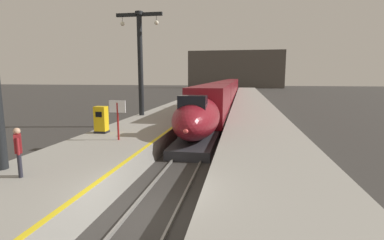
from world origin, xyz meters
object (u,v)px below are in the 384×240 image
Objects in this scene: station_column_mid at (140,54)px; departure_info_board at (118,112)px; highspeed_train_main at (226,90)px; passenger_mid_platform at (18,148)px; passenger_near_edge at (185,99)px; ticket_machine_yellow at (101,121)px; rolling_suitcase at (184,106)px.

station_column_mid is 4.12× the size of departure_info_board.
highspeed_train_main is 44.98× the size of passenger_mid_platform.
passenger_near_edge is 14.42m from ticket_machine_yellow.
passenger_mid_platform is at bearing -93.52° from passenger_near_edge.
passenger_near_edge is at bearing 86.48° from passenger_mid_platform.
station_column_mid reaches higher than passenger_near_edge.
departure_info_board reaches higher than passenger_mid_platform.
ticket_machine_yellow is (-2.26, -13.76, 0.44)m from rolling_suitcase.
passenger_near_edge and passenger_mid_platform have the same top height.
station_column_mid is 5.17× the size of passenger_mid_platform.
ticket_machine_yellow is at bearing 97.27° from passenger_mid_platform.
station_column_mid is (-5.90, -27.37, 4.37)m from highspeed_train_main.
passenger_near_edge is at bearing 84.98° from rolling_suitcase.
passenger_mid_platform reaches higher than rolling_suitcase.
departure_info_board is (0.87, 5.92, 0.52)m from passenger_mid_platform.
passenger_mid_platform is 7.65m from ticket_machine_yellow.
highspeed_train_main is 28.33m from station_column_mid.
passenger_near_edge is at bearing 80.80° from ticket_machine_yellow.
passenger_near_edge is 1.06× the size of ticket_machine_yellow.
rolling_suitcase is (-3.29, -21.58, -0.61)m from highspeed_train_main.
station_column_mid is at bearing -114.33° from rolling_suitcase.
passenger_near_edge is 1.00× the size of passenger_mid_platform.
station_column_mid is 9.18m from ticket_machine_yellow.
highspeed_train_main is at bearing 81.26° from passenger_near_edge.
rolling_suitcase is at bearing 65.67° from station_column_mid.
highspeed_train_main reaches higher than rolling_suitcase.
highspeed_train_main is 37.19m from departure_info_board.
passenger_mid_platform is (-4.58, -42.92, 0.07)m from highspeed_train_main.
highspeed_train_main is at bearing 83.90° from passenger_mid_platform.
ticket_machine_yellow is at bearing 137.81° from departure_info_board.
station_column_mid is at bearing -112.99° from passenger_near_edge.
ticket_machine_yellow reaches higher than rolling_suitcase.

